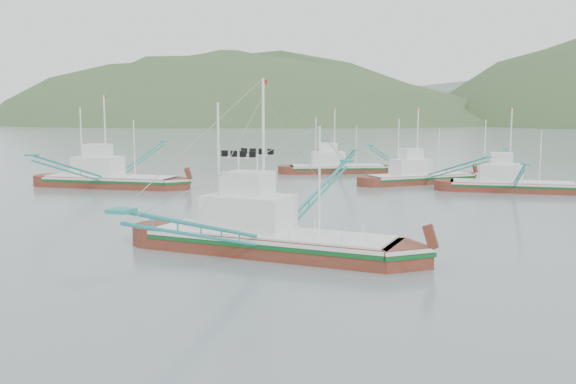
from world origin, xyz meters
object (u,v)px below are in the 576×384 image
(bg_boat_far, at_px, (419,166))
(bg_boat_extra, at_px, (337,159))
(bg_boat_right, at_px, (511,179))
(main_boat, at_px, (268,227))
(bg_boat_left, at_px, (109,173))

(bg_boat_far, height_order, bg_boat_extra, same)
(bg_boat_far, height_order, bg_boat_right, bg_boat_far)
(bg_boat_extra, bearing_deg, bg_boat_right, -55.56)
(bg_boat_extra, bearing_deg, bg_boat_far, -60.59)
(bg_boat_right, bearing_deg, bg_boat_far, 151.62)
(main_boat, relative_size, bg_boat_right, 1.19)
(main_boat, height_order, bg_boat_extra, main_boat)
(main_boat, height_order, bg_boat_right, main_boat)
(bg_boat_far, relative_size, bg_boat_extra, 0.89)
(main_boat, relative_size, bg_boat_extra, 1.25)
(main_boat, relative_size, bg_boat_far, 1.40)
(bg_boat_far, xyz_separation_m, bg_boat_extra, (-12.66, 8.67, -0.09))
(main_boat, bearing_deg, bg_boat_far, 89.74)
(bg_boat_left, xyz_separation_m, bg_boat_right, (42.21, 11.83, -0.27))
(bg_boat_extra, bearing_deg, bg_boat_left, -153.87)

